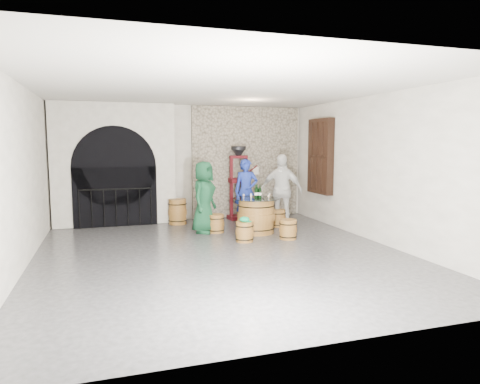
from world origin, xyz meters
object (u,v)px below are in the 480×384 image
object	(u,v)px
wine_bottle_left	(256,193)
person_blue	(246,191)
barrel_stool_left	(216,223)
person_green	(204,197)
barrel_stool_near_left	(245,232)
side_barrel	(178,212)
corking_press	(239,177)
person_white	(281,190)
wine_bottle_right	(257,192)
barrel_table	(256,216)
barrel_stool_right	(278,218)
barrel_stool_far	(248,217)
barrel_stool_near_right	(288,229)
wine_bottle_center	(260,193)

from	to	relation	value
wine_bottle_left	person_blue	bearing A→B (deg)	82.45
barrel_stool_left	person_green	distance (m)	0.70
barrel_stool_near_left	side_barrel	distance (m)	2.71
person_blue	corking_press	distance (m)	0.69
person_green	person_white	distance (m)	2.10
person_blue	wine_bottle_right	xyz separation A→B (m)	(-0.13, -1.22, 0.11)
barrel_table	wine_bottle_left	world-z (taller)	wine_bottle_left
barrel_stool_right	wine_bottle_left	xyz separation A→B (m)	(-0.79, -0.52, 0.75)
barrel_stool_far	side_barrel	xyz separation A→B (m)	(-1.76, 0.73, 0.11)
barrel_stool_near_left	corking_press	size ratio (longest dim) A/B	0.21
barrel_stool_near_right	wine_bottle_right	distance (m)	1.25
barrel_stool_far	barrel_stool_near_right	xyz separation A→B (m)	(0.34, -1.81, 0.00)
barrel_stool_far	wine_bottle_center	size ratio (longest dim) A/B	1.37
barrel_table	side_barrel	distance (m)	2.35
barrel_stool_far	person_blue	distance (m)	0.72
person_blue	side_barrel	distance (m)	1.92
wine_bottle_left	wine_bottle_center	bearing A→B (deg)	-18.40
wine_bottle_left	barrel_stool_right	bearing A→B (deg)	33.27
wine_bottle_center	barrel_table	bearing A→B (deg)	179.30
side_barrel	barrel_stool_far	bearing A→B (deg)	-22.58
barrel_stool_right	side_barrel	size ratio (longest dim) A/B	0.66
barrel_stool_left	wine_bottle_center	xyz separation A→B (m)	(1.01, -0.33, 0.75)
person_green	wine_bottle_left	xyz separation A→B (m)	(1.19, -0.39, 0.11)
barrel_table	barrel_stool_far	size ratio (longest dim) A/B	2.47
barrel_stool_right	person_blue	size ratio (longest dim) A/B	0.26
barrel_stool_far	side_barrel	distance (m)	1.91
barrel_stool_far	person_green	size ratio (longest dim) A/B	0.26
barrel_stool_left	barrel_stool_near_left	size ratio (longest dim) A/B	1.00
wine_bottle_left	barrel_table	bearing A→B (deg)	-99.85
wine_bottle_center	wine_bottle_right	size ratio (longest dim) A/B	1.00
barrel_stool_far	corking_press	xyz separation A→B (m)	(0.01, 0.92, 0.98)
barrel_table	barrel_stool_far	bearing A→B (deg)	82.40
barrel_stool_left	person_blue	bearing A→B (deg)	41.39
barrel_table	person_green	bearing A→B (deg)	160.37
barrel_table	side_barrel	world-z (taller)	barrel_table
barrel_table	barrel_stool_left	bearing A→B (deg)	160.37
barrel_table	wine_bottle_left	xyz separation A→B (m)	(0.01, 0.03, 0.56)
barrel_stool_near_left	person_green	xyz separation A→B (m)	(-0.63, 1.22, 0.64)
barrel_stool_far	person_green	xyz separation A→B (m)	(-1.31, -0.54, 0.64)
barrel_stool_near_left	wine_bottle_center	distance (m)	1.27
barrel_stool_far	barrel_stool_right	world-z (taller)	same
barrel_table	barrel_stool_near_right	bearing A→B (deg)	-61.38
person_green	barrel_stool_right	bearing A→B (deg)	-47.75
barrel_stool_near_left	wine_bottle_right	world-z (taller)	wine_bottle_right
wine_bottle_center	person_white	bearing A→B (deg)	37.63
barrel_stool_near_left	corking_press	distance (m)	2.93
barrel_table	person_green	distance (m)	1.34
barrel_stool_right	barrel_stool_near_left	distance (m)	1.91
barrel_stool_near_left	person_blue	bearing A→B (deg)	70.79
barrel_stool_left	person_white	bearing A→B (deg)	9.32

